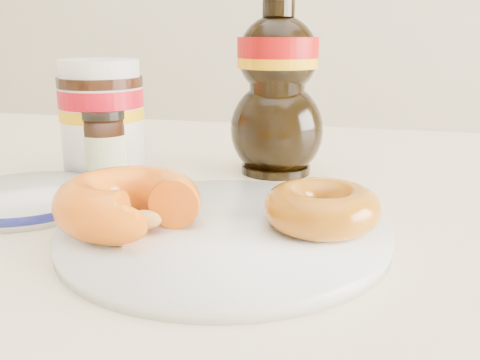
% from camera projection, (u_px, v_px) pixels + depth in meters
% --- Properties ---
extents(dining_table, '(1.40, 0.90, 0.75)m').
position_uv_depth(dining_table, '(204.00, 279.00, 0.54)').
color(dining_table, beige).
rests_on(dining_table, ground).
extents(plate, '(0.26, 0.26, 0.01)m').
position_uv_depth(plate, '(224.00, 231.00, 0.42)').
color(plate, white).
rests_on(plate, dining_table).
extents(donut_bitten, '(0.13, 0.13, 0.04)m').
position_uv_depth(donut_bitten, '(128.00, 202.00, 0.41)').
color(donut_bitten, '#E24C0C').
rests_on(donut_bitten, plate).
extents(donut_whole, '(0.09, 0.09, 0.03)m').
position_uv_depth(donut_whole, '(322.00, 208.00, 0.41)').
color(donut_whole, '#984909').
rests_on(donut_whole, plate).
extents(nutella_jar, '(0.09, 0.09, 0.13)m').
position_uv_depth(nutella_jar, '(102.00, 115.00, 0.59)').
color(nutella_jar, white).
rests_on(nutella_jar, dining_table).
extents(syrup_bottle, '(0.11, 0.09, 0.21)m').
position_uv_depth(syrup_bottle, '(277.00, 83.00, 0.59)').
color(syrup_bottle, black).
rests_on(syrup_bottle, dining_table).
extents(dark_jar, '(0.05, 0.05, 0.08)m').
position_uv_depth(dark_jar, '(105.00, 147.00, 0.57)').
color(dark_jar, black).
rests_on(dark_jar, dining_table).
extents(blue_rim_saucer, '(0.15, 0.15, 0.01)m').
position_uv_depth(blue_rim_saucer, '(26.00, 198.00, 0.50)').
color(blue_rim_saucer, white).
rests_on(blue_rim_saucer, dining_table).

